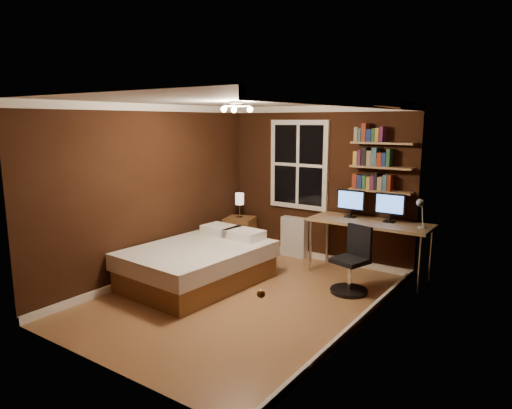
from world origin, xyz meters
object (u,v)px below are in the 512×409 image
Objects in this scene: bed at (199,264)px; monitor_left at (351,204)px; radiator at (294,237)px; monitor_right at (390,208)px; desk at (370,225)px; nightstand at (240,234)px; office_chair at (352,268)px; desk_lamp at (421,213)px; bedside_lamp at (240,205)px.

monitor_left is (1.50, 1.75, 0.75)m from bed.
monitor_left is at bearing -7.69° from radiator.
monitor_right is (2.10, 1.75, 0.75)m from bed.
bed is 2.53m from desk.
office_chair is (2.40, -0.72, 0.03)m from nightstand.
monitor_right reaches higher than desk.
desk is 0.87m from office_chair.
monitor_left is 1.00× the size of monitor_right.
bed is 2.42m from monitor_left.
radiator is 0.75× the size of office_chair.
nightstand is at bearing -179.90° from office_chair.
monitor_right is 1.11m from office_chair.
monitor_right is at bearing 93.80° from office_chair.
bed is 1.70m from nightstand.
radiator is 1.75m from office_chair.
monitor_left is 0.49× the size of office_chair.
radiator is at bearing 171.52° from desk_lamp.
monitor_right is at bearing 19.23° from desk.
desk_lamp reaches higher than radiator.
nightstand is 2.70m from monitor_right.
monitor_left is 1.17m from office_chair.
nightstand is 1.38× the size of bedside_lamp.
monitor_right is (0.25, 0.09, 0.27)m from desk.
desk is 3.97× the size of desk_lamp.
nightstand is 0.34× the size of desk.
radiator is at bearing 175.08° from monitor_right.
office_chair is (-0.68, -0.66, -0.72)m from desk_lamp.
monitor_left is 0.60m from monitor_right.
monitor_right reaches higher than nightstand.
radiator reaches higher than bed.
desk is (1.85, 1.66, 0.48)m from bed.
desk_lamp is at bearing -8.48° from radiator.
bed is 4.72× the size of monitor_left.
radiator is (0.95, 0.26, 0.04)m from nightstand.
monitor_left reaches higher than nightstand.
bed is 3.12m from desk_lamp.
bedside_lamp is 3.09m from desk_lamp.
nightstand is 1.36× the size of desk_lamp.
monitor_right is 0.49× the size of office_chair.
office_chair is at bearing -33.89° from nightstand.
desk_lamp is (0.73, -0.09, 0.28)m from desk.
nightstand is at bearing -179.22° from desk.
monitor_right is at bearing -14.60° from nightstand.
desk is 0.79m from desk_lamp.
radiator is 1.54× the size of monitor_left.
radiator is at bearing 170.67° from desk.
nightstand is 0.99m from radiator.
office_chair is (1.90, 0.91, 0.04)m from bed.
radiator reaches higher than nightstand.
bed is at bearing -73.00° from bedside_lamp.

